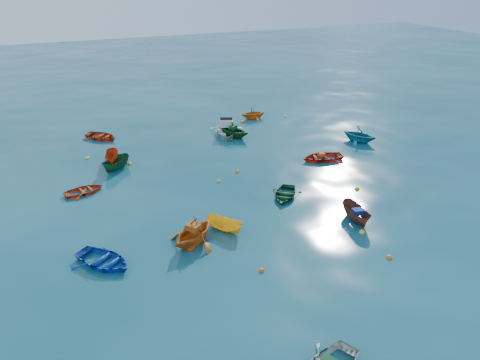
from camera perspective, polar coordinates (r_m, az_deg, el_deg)
name	(u,v)px	position (r m, az deg, el deg)	size (l,w,h in m)	color
ground	(272,217)	(29.01, 3.96, -4.54)	(160.00, 160.00, 0.00)	#0A3C49
dinghy_blue_sw	(104,264)	(25.71, -16.26, -9.84)	(2.38, 3.33, 0.69)	#0D3DAB
sampan_brown_mid	(356,221)	(29.41, 13.91, -4.83)	(1.07, 2.83, 1.10)	brown
dinghy_orange_w	(194,243)	(26.52, -5.66, -7.69)	(2.75, 3.20, 1.68)	#D26213
sampan_yellow_mid	(225,230)	(27.59, -1.87, -6.16)	(0.91, 2.42, 0.94)	yellow
dinghy_green_e	(285,197)	(31.49, 5.46, -2.08)	(2.03, 2.84, 0.59)	#0F4119
dinghy_cyan_se	(359,142)	(42.43, 14.26, 4.53)	(2.55, 2.96, 1.56)	#166F8B
dinghy_red_nw	(85,193)	(33.63, -18.42, -1.49)	(1.90, 2.65, 0.55)	red
sampan_orange_n	(113,163)	(37.99, -15.22, 2.00)	(1.02, 2.72, 1.05)	#BC3811
dinghy_green_n	(234,137)	(42.22, -0.74, 5.21)	(2.49, 2.89, 1.52)	#114A1C
dinghy_red_ne	(322,160)	(37.84, 9.98, 2.43)	(2.39, 3.33, 0.69)	red
dinghy_red_far	(101,139)	(43.71, -16.55, 4.86)	(2.28, 3.19, 0.66)	#B52F0F
dinghy_orange_far	(253,119)	(47.54, 1.62, 7.49)	(2.16, 2.51, 1.32)	#C96912
sampan_green_far	(117,169)	(36.79, -14.77, 1.29)	(1.03, 2.72, 1.05)	#0F4220
motorboat_white	(226,134)	(43.07, -1.66, 5.61)	(3.16, 4.42, 1.52)	white
tarp_blue_a	(358,212)	(28.96, 14.19, -3.76)	(0.66, 0.50, 0.32)	navy
tarp_orange_a	(193,227)	(26.02, -5.69, -5.76)	(0.72, 0.54, 0.35)	#B65412
tarp_green_b	(233,127)	(41.96, -0.86, 6.42)	(0.67, 0.50, 0.32)	#124815
tarp_orange_b	(321,154)	(37.62, 9.89, 3.10)	(0.58, 0.44, 0.28)	#CF5115
buoy_or_a	(261,271)	(24.27, 2.63, -11.02)	(0.31, 0.31, 0.31)	#FF520D
buoy_ye_a	(362,232)	(28.28, 14.64, -6.21)	(0.33, 0.33, 0.33)	yellow
buoy_or_b	(389,258)	(26.42, 17.71, -9.03)	(0.33, 0.33, 0.33)	orange
buoy_ye_b	(130,164)	(37.43, -13.30, 1.87)	(0.34, 0.34, 0.34)	yellow
buoy_or_c	(237,172)	(35.07, -0.34, 0.97)	(0.31, 0.31, 0.31)	orange
buoy_ye_c	(219,182)	(33.56, -2.59, -0.21)	(0.31, 0.31, 0.31)	gold
buoy_or_d	(357,189)	(33.38, 14.08, -1.13)	(0.35, 0.35, 0.35)	orange
buoy_ye_d	(88,158)	(39.51, -18.08, 2.52)	(0.35, 0.35, 0.35)	yellow
buoy_or_e	(242,122)	(46.39, 0.25, 7.05)	(0.38, 0.38, 0.38)	orange
buoy_ye_e	(286,117)	(48.34, 5.57, 7.67)	(0.30, 0.30, 0.30)	yellow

